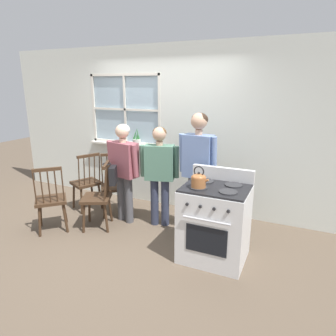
{
  "coord_description": "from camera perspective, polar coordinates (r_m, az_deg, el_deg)",
  "views": [
    {
      "loc": [
        2.12,
        -3.15,
        2.07
      ],
      "look_at": [
        0.54,
        0.31,
        1.0
      ],
      "focal_mm": 32.0,
      "sensor_mm": 36.0,
      "label": 1
    }
  ],
  "objects": [
    {
      "name": "chair_by_window",
      "position": [
        4.53,
        -13.2,
        -5.62
      ],
      "size": [
        0.54,
        0.55,
        0.99
      ],
      "rotation": [
        0.0,
        0.0,
        -1.12
      ],
      "color": "#3D2819",
      "rests_on": "ground_plane"
    },
    {
      "name": "ground_plane",
      "position": [
        4.33,
        -8.42,
        -13.08
      ],
      "size": [
        16.0,
        16.0,
        0.0
      ],
      "primitive_type": "plane",
      "color": "brown"
    },
    {
      "name": "kettle",
      "position": [
        3.41,
        5.87,
        -2.25
      ],
      "size": [
        0.21,
        0.17,
        0.25
      ],
      "color": "#A86638",
      "rests_on": "stove"
    },
    {
      "name": "chair_near_stove",
      "position": [
        4.64,
        -21.4,
        -5.81
      ],
      "size": [
        0.58,
        0.58,
        0.99
      ],
      "rotation": [
        0.0,
        0.0,
        -2.36
      ],
      "color": "#3D2819",
      "rests_on": "ground_plane"
    },
    {
      "name": "wall_back",
      "position": [
        5.05,
        0.2,
        7.22
      ],
      "size": [
        6.4,
        0.16,
        2.7
      ],
      "color": "silver",
      "rests_on": "ground_plane"
    },
    {
      "name": "handbag",
      "position": [
        4.37,
        -10.48,
        -1.29
      ],
      "size": [
        0.24,
        0.24,
        0.31
      ],
      "color": "black",
      "rests_on": "chair_by_window"
    },
    {
      "name": "chair_center_cluster",
      "position": [
        5.24,
        -15.25,
        -2.82
      ],
      "size": [
        0.54,
        0.55,
        0.99
      ],
      "rotation": [
        0.0,
        0.0,
        -2.02
      ],
      "color": "#3D2819",
      "rests_on": "ground_plane"
    },
    {
      "name": "chair_near_wall",
      "position": [
        4.97,
        -10.22,
        -3.52
      ],
      "size": [
        0.58,
        0.57,
        0.99
      ],
      "rotation": [
        0.0,
        0.0,
        0.65
      ],
      "color": "#3D2819",
      "rests_on": "ground_plane"
    },
    {
      "name": "stove",
      "position": [
        3.69,
        8.86,
        -10.18
      ],
      "size": [
        0.77,
        0.68,
        1.08
      ],
      "color": "silver",
      "rests_on": "ground_plane"
    },
    {
      "name": "person_adult_right",
      "position": [
        4.09,
        5.73,
        1.23
      ],
      "size": [
        0.56,
        0.25,
        1.71
      ],
      "rotation": [
        0.0,
        0.0,
        -0.1
      ],
      "color": "#4C4C51",
      "rests_on": "ground_plane"
    },
    {
      "name": "potted_plant",
      "position": [
        5.27,
        -5.96,
        5.32
      ],
      "size": [
        0.14,
        0.14,
        0.31
      ],
      "color": "beige",
      "rests_on": "wall_back"
    },
    {
      "name": "person_elderly_left",
      "position": [
        4.52,
        -8.46,
        0.82
      ],
      "size": [
        0.61,
        0.31,
        1.51
      ],
      "rotation": [
        0.0,
        0.0,
        -0.24
      ],
      "color": "#4C4C51",
      "rests_on": "ground_plane"
    },
    {
      "name": "person_teen_center",
      "position": [
        4.35,
        -1.61,
        0.09
      ],
      "size": [
        0.58,
        0.32,
        1.49
      ],
      "rotation": [
        0.0,
        0.0,
        0.28
      ],
      "color": "#2D3347",
      "rests_on": "ground_plane"
    }
  ]
}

